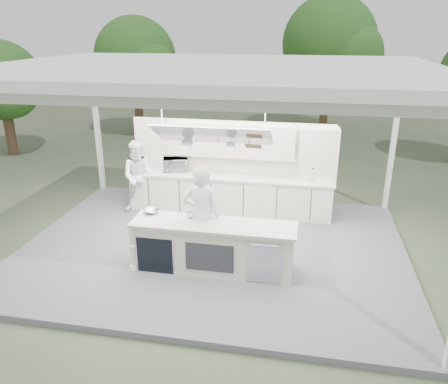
% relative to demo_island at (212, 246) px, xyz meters
% --- Properties ---
extents(ground, '(90.00, 90.00, 0.00)m').
position_rel_demo_island_xyz_m(ground, '(-0.18, 0.91, -0.60)').
color(ground, '#445037').
rests_on(ground, ground).
extents(stage_deck, '(8.00, 6.00, 0.12)m').
position_rel_demo_island_xyz_m(stage_deck, '(-0.18, 0.91, -0.54)').
color(stage_deck, '#57575B').
rests_on(stage_deck, ground).
extents(tent, '(8.20, 6.20, 3.86)m').
position_rel_demo_island_xyz_m(tent, '(-0.18, 0.90, 3.11)').
color(tent, white).
rests_on(tent, ground).
extents(demo_island, '(3.10, 0.79, 0.95)m').
position_rel_demo_island_xyz_m(demo_island, '(0.00, 0.00, 0.00)').
color(demo_island, white).
rests_on(demo_island, stage_deck).
extents(back_counter, '(5.08, 0.72, 0.95)m').
position_rel_demo_island_xyz_m(back_counter, '(-0.18, 2.81, 0.00)').
color(back_counter, white).
rests_on(back_counter, stage_deck).
extents(back_wall_unit, '(5.05, 0.48, 2.25)m').
position_rel_demo_island_xyz_m(back_wall_unit, '(0.27, 3.03, 0.98)').
color(back_wall_unit, white).
rests_on(back_wall_unit, stage_deck).
extents(tree_cluster, '(19.55, 9.40, 5.85)m').
position_rel_demo_island_xyz_m(tree_cluster, '(-0.34, 10.68, 2.69)').
color(tree_cluster, brown).
rests_on(tree_cluster, ground).
extents(head_chef, '(0.76, 0.53, 1.99)m').
position_rel_demo_island_xyz_m(head_chef, '(-0.25, 0.21, 0.52)').
color(head_chef, silver).
rests_on(head_chef, stage_deck).
extents(sous_chef, '(1.03, 0.89, 1.81)m').
position_rel_demo_island_xyz_m(sous_chef, '(-2.37, 2.46, 0.43)').
color(sous_chef, white).
rests_on(sous_chef, stage_deck).
extents(toaster_oven, '(0.70, 0.58, 0.33)m').
position_rel_demo_island_xyz_m(toaster_oven, '(-1.60, 2.97, 0.64)').
color(toaster_oven, '#BBBDC2').
rests_on(toaster_oven, back_counter).
extents(bowl_large, '(0.37, 0.37, 0.07)m').
position_rel_demo_island_xyz_m(bowl_large, '(-1.28, 0.26, 0.51)').
color(bowl_large, '#ACAFB3').
rests_on(bowl_large, demo_island).
extents(bowl_small, '(0.32, 0.32, 0.08)m').
position_rel_demo_island_xyz_m(bowl_small, '(-0.41, 0.24, 0.51)').
color(bowl_small, '#B6B8BE').
rests_on(bowl_small, demo_island).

